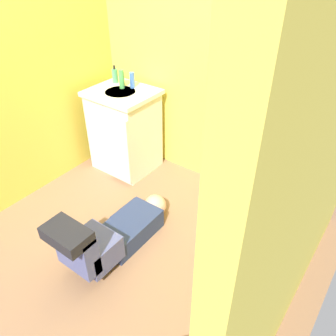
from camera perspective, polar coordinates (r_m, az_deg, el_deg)
The scene contains 15 objects.
ground_plane at distance 2.80m, azimuth -5.49°, elevation -11.64°, with size 2.78×3.08×0.04m, color #8A6448.
wall_back at distance 2.92m, azimuth 7.80°, elevation 18.69°, with size 2.44×0.08×2.40m, color #E1CC49.
wall_left at distance 2.99m, azimuth -25.10°, elevation 16.23°, with size 0.08×2.08×2.40m, color #E1CC49.
wall_right at distance 1.61m, azimuth 25.45°, elevation 1.22°, with size 0.08×2.08×2.40m, color #E1CC49.
toilet at distance 2.77m, azimuth 17.45°, elevation -3.08°, with size 0.36×0.46×0.75m.
vanity_cabinet at distance 3.35m, azimuth -7.32°, elevation 6.40°, with size 0.60×0.53×0.82m.
faucet at distance 3.26m, azimuth -6.19°, elevation 14.42°, with size 0.02×0.02×0.10m, color silver.
person_plumber at distance 2.57m, azimuth -9.46°, elevation -10.94°, with size 0.39×1.06×0.52m.
tissue_box at distance 2.63m, azimuth 18.90°, elevation 5.71°, with size 0.22×0.11×0.10m, color silver.
toiletry_bag at distance 2.60m, azimuth 21.97°, elevation 4.75°, with size 0.12×0.09×0.11m, color #B22D3F.
soap_dispenser at distance 3.36m, azimuth -8.97°, elevation 15.19°, with size 0.06×0.06×0.17m.
bottle_amber at distance 3.30m, azimuth -7.84°, elevation 14.73°, with size 0.05×0.05×0.12m, color #C7862B.
bottle_green at distance 3.21m, azimuth -7.86°, elevation 14.68°, with size 0.05×0.05×0.17m, color #4BA54E.
bottle_blue at distance 3.21m, azimuth -6.08°, elevation 14.55°, with size 0.05×0.05×0.14m, color #3B67B6.
paper_towel_roll at distance 2.78m, azimuth 8.36°, elevation -8.34°, with size 0.11×0.11×0.23m, color white.
Camera 1 is at (1.34, -1.39, 2.01)m, focal length 36.03 mm.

